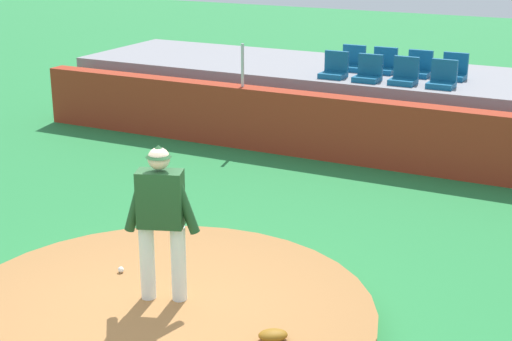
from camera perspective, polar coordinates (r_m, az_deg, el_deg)
ground_plane at (r=8.82m, az=-7.00°, el=-11.18°), size 60.00×60.00×0.00m
pitchers_mound at (r=8.77m, az=-7.03°, el=-10.55°), size 4.75×4.75×0.22m
pitcher at (r=8.49m, az=-6.96°, el=-3.01°), size 0.82×0.42×1.79m
baseball at (r=9.57m, az=-9.85°, el=-7.15°), size 0.07×0.07×0.07m
fielding_glove at (r=8.03m, az=1.25°, el=-11.93°), size 0.36×0.33×0.11m
brick_barrier at (r=14.21m, az=7.94°, el=2.81°), size 14.15×0.40×1.19m
fence_post_left at (r=14.95m, az=-0.99°, el=7.70°), size 0.06×0.06×0.82m
bleacher_platform at (r=16.26m, az=10.55°, el=4.79°), size 14.06×3.15×1.29m
stadium_chair_0 at (r=15.47m, az=5.76°, el=7.37°), size 0.48×0.44×0.50m
stadium_chair_1 at (r=15.19m, az=8.22°, el=7.08°), size 0.48×0.44×0.50m
stadium_chair_2 at (r=15.03m, az=10.79°, el=6.83°), size 0.48×0.44×0.50m
stadium_chair_3 at (r=14.87m, az=13.46°, el=6.53°), size 0.48×0.44×0.50m
stadium_chair_4 at (r=16.26m, az=7.05°, el=7.84°), size 0.48×0.44×0.50m
stadium_chair_5 at (r=16.06m, az=9.32°, el=7.62°), size 0.48×0.44×0.50m
stadium_chair_6 at (r=15.83m, az=11.80°, el=7.33°), size 0.48×0.44×0.50m
stadium_chair_7 at (r=15.69m, az=14.26°, el=7.06°), size 0.48×0.44×0.50m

